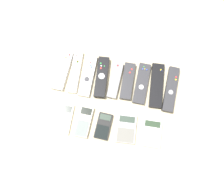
% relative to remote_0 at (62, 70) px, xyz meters
% --- Properties ---
extents(ground_plane, '(3.00, 3.00, 0.00)m').
position_rel_remote_0_xyz_m(ground_plane, '(0.26, -0.14, -0.01)').
color(ground_plane, beige).
extents(remote_0, '(0.07, 0.20, 0.02)m').
position_rel_remote_0_xyz_m(remote_0, '(0.00, 0.00, 0.00)').
color(remote_0, silver).
rests_on(remote_0, ground_plane).
extents(remote_1, '(0.05, 0.21, 0.02)m').
position_rel_remote_0_xyz_m(remote_1, '(0.06, 0.00, -0.00)').
color(remote_1, white).
rests_on(remote_1, ground_plane).
extents(remote_2, '(0.06, 0.21, 0.02)m').
position_rel_remote_0_xyz_m(remote_2, '(0.13, -0.01, -0.00)').
color(remote_2, silver).
rests_on(remote_2, ground_plane).
extents(remote_3, '(0.06, 0.20, 0.03)m').
position_rel_remote_0_xyz_m(remote_3, '(0.19, -0.00, 0.00)').
color(remote_3, black).
rests_on(remote_3, ground_plane).
extents(remote_4, '(0.05, 0.18, 0.02)m').
position_rel_remote_0_xyz_m(remote_4, '(0.26, -0.01, 0.00)').
color(remote_4, gray).
rests_on(remote_4, ground_plane).
extents(remote_5, '(0.05, 0.18, 0.02)m').
position_rel_remote_0_xyz_m(remote_5, '(0.32, -0.00, 0.00)').
color(remote_5, '#333338').
rests_on(remote_5, ground_plane).
extents(remote_6, '(0.06, 0.20, 0.02)m').
position_rel_remote_0_xyz_m(remote_6, '(0.39, -0.00, -0.00)').
color(remote_6, '#333338').
rests_on(remote_6, ground_plane).
extents(remote_7, '(0.07, 0.22, 0.02)m').
position_rel_remote_0_xyz_m(remote_7, '(0.46, 0.00, 0.00)').
color(remote_7, black).
rests_on(remote_7, ground_plane).
extents(remote_8, '(0.06, 0.22, 0.03)m').
position_rel_remote_0_xyz_m(remote_8, '(0.52, -0.01, 0.00)').
color(remote_8, '#333338').
rests_on(remote_8, ground_plane).
extents(calculator_0, '(0.08, 0.14, 0.01)m').
position_rel_remote_0_xyz_m(calculator_0, '(0.05, -0.23, -0.00)').
color(calculator_0, silver).
rests_on(calculator_0, ground_plane).
extents(calculator_1, '(0.07, 0.14, 0.02)m').
position_rel_remote_0_xyz_m(calculator_1, '(0.15, -0.23, -0.00)').
color(calculator_1, beige).
rests_on(calculator_1, ground_plane).
extents(calculator_2, '(0.07, 0.12, 0.02)m').
position_rel_remote_0_xyz_m(calculator_2, '(0.24, -0.23, -0.00)').
color(calculator_2, black).
rests_on(calculator_2, ground_plane).
extents(calculator_3, '(0.09, 0.13, 0.01)m').
position_rel_remote_0_xyz_m(calculator_3, '(0.35, -0.22, -0.00)').
color(calculator_3, '#B2B2B7').
rests_on(calculator_3, ground_plane).
extents(calculator_4, '(0.09, 0.12, 0.01)m').
position_rel_remote_0_xyz_m(calculator_4, '(0.46, -0.22, -0.00)').
color(calculator_4, silver).
rests_on(calculator_4, ground_plane).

